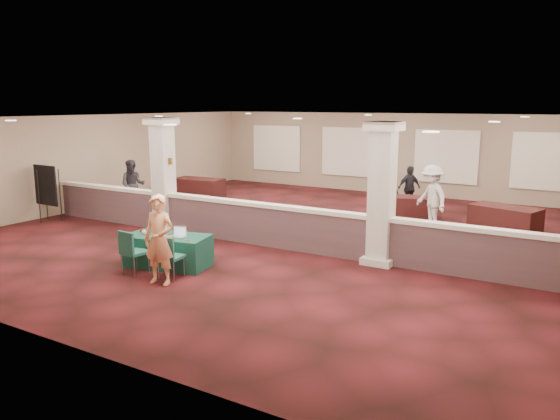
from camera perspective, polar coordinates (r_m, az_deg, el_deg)
The scene contains 33 objects.
ground at distance 15.24m, azimuth 1.76°, elevation -2.52°, with size 16.00×16.00×0.00m, color #4C1317.
wall_back at distance 22.24m, azimuth 11.96°, elevation 5.74°, with size 16.00×0.04×3.20m, color gray.
wall_front at distance 8.97m, azimuth -24.02°, elevation -2.71°, with size 16.00×0.04×3.20m, color gray.
wall_left at distance 20.07m, azimuth -18.64°, elevation 4.84°, with size 0.04×16.00×3.20m, color gray.
ceiling at distance 14.82m, azimuth 1.84°, elevation 9.60°, with size 16.00×16.00×0.02m, color white.
partition_wall at distance 13.86m, azimuth -1.25°, elevation -1.49°, with size 15.60×0.28×1.10m.
column_left at distance 15.79m, azimuth -12.10°, elevation 3.76°, with size 0.72×0.72×3.20m.
column_right at distance 12.35m, azimuth 10.60°, elevation 1.81°, with size 0.72×0.72×3.20m.
sconce_left at distance 15.95m, azimuth -12.90°, elevation 5.11°, with size 0.12×0.12×0.18m.
sconce_right at distance 15.56m, azimuth -11.40°, elevation 5.03°, with size 0.12×0.12×0.18m.
near_table at distance 12.46m, azimuth -11.63°, elevation -4.19°, with size 1.83×0.92×0.70m, color #103B31.
conf_chair_main at distance 11.51m, azimuth -11.59°, elevation -4.50°, with size 0.52×0.52×0.92m.
conf_chair_side at distance 11.98m, azimuth -15.27°, elevation -3.92°, with size 0.52×0.52×0.96m.
easel_board at distance 18.13m, azimuth -23.28°, elevation 2.32°, with size 1.02×0.52×1.74m.
woman at distance 11.16m, azimuth -12.51°, elevation -3.06°, with size 0.66×0.44×1.82m, color #F3A569.
far_table_front_left at distance 17.94m, azimuth -10.24°, elevation 0.48°, with size 1.64×0.82×0.67m, color black.
far_table_front_center at distance 15.42m, azimuth 2.34°, elevation -1.08°, with size 1.66×0.83×0.67m, color black.
far_table_front_right at distance 13.91m, azimuth 18.76°, elevation -3.08°, with size 1.60×0.80×0.65m, color black.
far_table_back_left at distance 21.16m, azimuth -8.46°, elevation 2.27°, with size 1.87×0.93×0.76m, color black.
far_table_back_center at distance 17.92m, azimuth 13.51°, elevation 0.32°, with size 1.62×0.81×0.66m, color black.
far_table_back_right at distance 16.62m, azimuth 22.43°, elevation -0.92°, with size 1.83×0.91×0.74m, color black.
attendee_a at distance 19.19m, azimuth -15.13°, elevation 2.54°, with size 0.82×0.46×1.71m, color black.
attendee_b at distance 16.31m, azimuth 15.54°, elevation 1.31°, with size 1.19×0.54×1.86m, color silver.
attendee_c at distance 19.11m, azimuth 13.35°, elevation 2.26°, with size 0.88×0.42×1.50m, color black.
attendee_d at distance 19.11m, azimuth 11.06°, elevation 2.77°, with size 0.87×0.47×1.77m, color black.
laptop_base at distance 12.19m, azimuth -10.62°, elevation -2.74°, with size 0.32×0.22×0.02m, color silver.
laptop_screen at distance 12.26m, azimuth -10.39°, elevation -2.10°, with size 0.32×0.01×0.21m, color silver.
screen_glow at distance 12.26m, azimuth -10.40°, elevation -2.17°, with size 0.29×0.00×0.18m, color #B2BCD6.
knitting at distance 12.14m, azimuth -12.06°, elevation -2.82°, with size 0.39×0.29×0.03m, color #AF5E1C.
yarn_cream at distance 12.55m, azimuth -14.03°, elevation -2.28°, with size 0.11×0.11×0.11m, color beige.
yarn_red at distance 12.75m, azimuth -14.23°, elevation -2.10°, with size 0.10×0.10×0.10m, color #591211.
yarn_grey at distance 12.68m, azimuth -13.15°, elevation -2.12°, with size 0.10×0.10×0.10m, color #4D4D52.
scissors at distance 11.84m, azimuth -9.70°, elevation -3.13°, with size 0.12×0.03×0.01m, color red.
Camera 1 is at (7.21, -12.94, 3.60)m, focal length 35.00 mm.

